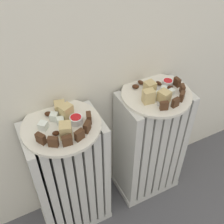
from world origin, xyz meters
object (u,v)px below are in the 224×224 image
(radiator_left, at_px, (70,178))
(plate_left, at_px, (61,126))
(jam_bowl_left, at_px, (76,120))
(jam_bowl_right, at_px, (168,82))
(radiator_right, at_px, (149,146))
(plate_right, at_px, (156,94))
(fork, at_px, (158,95))

(radiator_left, height_order, plate_left, plate_left)
(jam_bowl_left, distance_m, jam_bowl_right, 0.39)
(radiator_right, height_order, plate_right, plate_right)
(radiator_left, distance_m, fork, 0.48)
(plate_left, xyz_separation_m, fork, (0.37, -0.01, 0.01))
(plate_right, bearing_deg, plate_left, 180.00)
(radiator_left, xyz_separation_m, jam_bowl_right, (0.44, 0.02, 0.31))
(jam_bowl_left, bearing_deg, fork, 0.11)
(radiator_right, bearing_deg, radiator_left, 180.00)
(radiator_right, relative_size, jam_bowl_right, 14.14)
(plate_left, bearing_deg, fork, -2.09)
(radiator_left, bearing_deg, radiator_right, -0.00)
(jam_bowl_left, bearing_deg, radiator_right, 2.48)
(radiator_left, distance_m, jam_bowl_right, 0.54)
(jam_bowl_left, relative_size, jam_bowl_right, 1.08)
(jam_bowl_left, bearing_deg, radiator_left, 163.59)
(plate_left, distance_m, jam_bowl_left, 0.05)
(jam_bowl_right, bearing_deg, fork, -151.40)
(radiator_left, height_order, radiator_right, same)
(radiator_left, relative_size, plate_left, 2.14)
(radiator_left, bearing_deg, plate_right, -0.00)
(radiator_left, xyz_separation_m, jam_bowl_left, (0.05, -0.01, 0.31))
(plate_right, height_order, jam_bowl_left, jam_bowl_left)
(radiator_left, bearing_deg, fork, -2.09)
(radiator_right, xyz_separation_m, plate_left, (-0.37, 0.00, 0.29))
(fork, bearing_deg, jam_bowl_right, 28.60)
(plate_left, distance_m, fork, 0.37)
(radiator_left, relative_size, plate_right, 2.14)
(radiator_right, bearing_deg, jam_bowl_right, 20.65)
(jam_bowl_left, bearing_deg, plate_left, 163.59)
(jam_bowl_right, distance_m, fork, 0.08)
(jam_bowl_right, relative_size, fork, 0.41)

